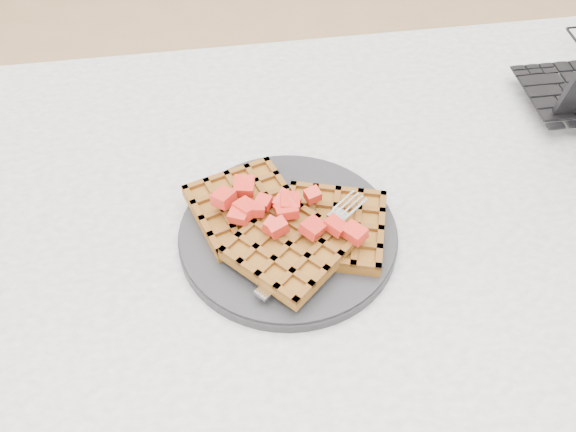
# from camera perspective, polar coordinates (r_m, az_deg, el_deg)

# --- Properties ---
(table) EXTENTS (1.20, 0.80, 0.75)m
(table) POSITION_cam_1_polar(r_m,az_deg,el_deg) (0.85, 8.91, -6.13)
(table) COLOR silver
(table) RESTS_ON ground
(plate) EXTENTS (0.25, 0.25, 0.02)m
(plate) POSITION_cam_1_polar(r_m,az_deg,el_deg) (0.73, -0.00, -1.65)
(plate) COLOR black
(plate) RESTS_ON table
(waffles) EXTENTS (0.24, 0.22, 0.03)m
(waffles) POSITION_cam_1_polar(r_m,az_deg,el_deg) (0.72, 0.06, -0.90)
(waffles) COLOR #8E581E
(waffles) RESTS_ON plate
(strawberry_pile) EXTENTS (0.15, 0.15, 0.02)m
(strawberry_pile) POSITION_cam_1_polar(r_m,az_deg,el_deg) (0.70, 0.00, 0.76)
(strawberry_pile) COLOR #A50600
(strawberry_pile) RESTS_ON waffles
(fork) EXTENTS (0.15, 0.13, 0.02)m
(fork) POSITION_cam_1_polar(r_m,az_deg,el_deg) (0.71, 2.80, -2.45)
(fork) COLOR silver
(fork) RESTS_ON plate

